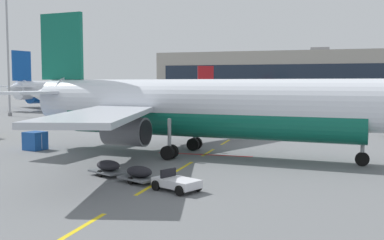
{
  "coord_description": "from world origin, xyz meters",
  "views": [
    {
      "loc": [
        27.47,
        -13.69,
        5.9
      ],
      "look_at": [
        14.26,
        31.02,
        2.07
      ],
      "focal_mm": 42.34,
      "sensor_mm": 36.0,
      "label": 1
    }
  ],
  "objects_px": {
    "airliner_far_center": "(252,96)",
    "fuel_service_truck": "(179,115)",
    "baggage_train": "(140,174)",
    "airliner_foreground": "(199,107)",
    "airliner_mid_left": "(71,91)",
    "uld_cargo_container": "(35,141)",
    "apron_light_mast_near": "(7,18)"
  },
  "relations": [
    {
      "from": "apron_light_mast_near",
      "to": "baggage_train",
      "type": "bearing_deg",
      "value": -44.98
    },
    {
      "from": "fuel_service_truck",
      "to": "baggage_train",
      "type": "height_order",
      "value": "fuel_service_truck"
    },
    {
      "from": "airliner_mid_left",
      "to": "apron_light_mast_near",
      "type": "height_order",
      "value": "apron_light_mast_near"
    },
    {
      "from": "airliner_foreground",
      "to": "baggage_train",
      "type": "distance_m",
      "value": 11.26
    },
    {
      "from": "airliner_far_center",
      "to": "uld_cargo_container",
      "type": "relative_size",
      "value": 13.57
    },
    {
      "from": "fuel_service_truck",
      "to": "uld_cargo_container",
      "type": "relative_size",
      "value": 3.89
    },
    {
      "from": "baggage_train",
      "to": "apron_light_mast_near",
      "type": "height_order",
      "value": "apron_light_mast_near"
    },
    {
      "from": "fuel_service_truck",
      "to": "apron_light_mast_near",
      "type": "relative_size",
      "value": 0.26
    },
    {
      "from": "fuel_service_truck",
      "to": "apron_light_mast_near",
      "type": "bearing_deg",
      "value": 162.71
    },
    {
      "from": "airliner_foreground",
      "to": "airliner_far_center",
      "type": "distance_m",
      "value": 62.1
    },
    {
      "from": "airliner_mid_left",
      "to": "airliner_far_center",
      "type": "bearing_deg",
      "value": 5.77
    },
    {
      "from": "uld_cargo_container",
      "to": "apron_light_mast_near",
      "type": "relative_size",
      "value": 0.07
    },
    {
      "from": "airliner_foreground",
      "to": "apron_light_mast_near",
      "type": "height_order",
      "value": "apron_light_mast_near"
    },
    {
      "from": "uld_cargo_container",
      "to": "airliner_mid_left",
      "type": "bearing_deg",
      "value": 118.7
    },
    {
      "from": "airliner_foreground",
      "to": "apron_light_mast_near",
      "type": "xyz_separation_m",
      "value": [
        -44.06,
        32.67,
        13.24
      ]
    },
    {
      "from": "airliner_far_center",
      "to": "fuel_service_truck",
      "type": "xyz_separation_m",
      "value": [
        -3.47,
        -40.16,
        -1.41
      ]
    },
    {
      "from": "airliner_foreground",
      "to": "airliner_far_center",
      "type": "bearing_deg",
      "value": 94.93
    },
    {
      "from": "uld_cargo_container",
      "to": "fuel_service_truck",
      "type": "bearing_deg",
      "value": 75.48
    },
    {
      "from": "airliner_foreground",
      "to": "apron_light_mast_near",
      "type": "distance_m",
      "value": 56.43
    },
    {
      "from": "airliner_mid_left",
      "to": "uld_cargo_container",
      "type": "xyz_separation_m",
      "value": [
        32.17,
        -58.76,
        -3.23
      ]
    },
    {
      "from": "airliner_far_center",
      "to": "airliner_mid_left",
      "type": "bearing_deg",
      "value": -174.23
    },
    {
      "from": "airliner_mid_left",
      "to": "apron_light_mast_near",
      "type": "xyz_separation_m",
      "value": [
        2.82,
        -24.99,
        13.16
      ]
    },
    {
      "from": "airliner_foreground",
      "to": "fuel_service_truck",
      "type": "distance_m",
      "value": 23.53
    },
    {
      "from": "airliner_far_center",
      "to": "uld_cargo_container",
      "type": "bearing_deg",
      "value": -98.46
    },
    {
      "from": "airliner_foreground",
      "to": "fuel_service_truck",
      "type": "height_order",
      "value": "airliner_foreground"
    },
    {
      "from": "airliner_foreground",
      "to": "airliner_mid_left",
      "type": "xyz_separation_m",
      "value": [
        -46.88,
        57.67,
        0.08
      ]
    },
    {
      "from": "airliner_far_center",
      "to": "baggage_train",
      "type": "height_order",
      "value": "airliner_far_center"
    },
    {
      "from": "airliner_far_center",
      "to": "apron_light_mast_near",
      "type": "height_order",
      "value": "apron_light_mast_near"
    },
    {
      "from": "airliner_foreground",
      "to": "uld_cargo_container",
      "type": "relative_size",
      "value": 18.61
    },
    {
      "from": "baggage_train",
      "to": "airliner_foreground",
      "type": "bearing_deg",
      "value": 86.52
    },
    {
      "from": "airliner_mid_left",
      "to": "apron_light_mast_near",
      "type": "distance_m",
      "value": 28.39
    },
    {
      "from": "airliner_mid_left",
      "to": "airliner_far_center",
      "type": "height_order",
      "value": "airliner_mid_left"
    }
  ]
}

